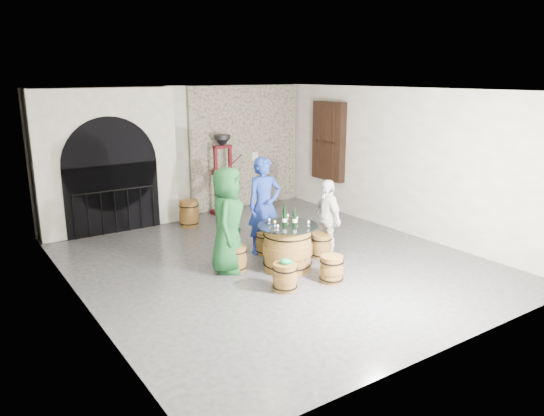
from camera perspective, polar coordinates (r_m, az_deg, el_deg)
ground at (r=9.94m, az=-0.04°, el=-5.84°), size 8.00×8.00×0.00m
wall_back at (r=12.96m, az=-10.05°, el=6.09°), size 8.00×0.00×8.00m
wall_front at (r=6.67m, az=19.60°, el=-2.57°), size 8.00×0.00×8.00m
wall_left at (r=8.12m, az=-20.95°, el=0.29°), size 0.00×8.00×8.00m
wall_right at (r=11.79m, az=14.25°, el=5.03°), size 0.00×8.00×8.00m
ceiling at (r=9.32m, az=-0.04°, el=12.93°), size 8.00×8.00×0.00m
stone_facing_panel at (r=13.73m, az=-3.05°, el=6.76°), size 3.20×0.12×3.18m
arched_opening at (r=12.07m, az=-17.79°, el=4.91°), size 3.10×0.60×3.19m
shuttered_window at (r=13.38m, az=6.26°, el=7.35°), size 0.23×1.10×2.00m
barrel_table at (r=9.38m, az=1.74°, el=-4.40°), size 1.10×1.10×0.84m
barrel_stool_left at (r=9.41m, az=-4.03°, el=-5.58°), size 0.42×0.42×0.47m
barrel_stool_far at (r=10.25m, az=-0.68°, el=-3.83°), size 0.42×0.42×0.47m
barrel_stool_right at (r=10.11m, az=5.46°, el=-4.16°), size 0.42×0.42×0.47m
barrel_stool_near_right at (r=8.95m, az=6.61°, el=-6.73°), size 0.42×0.42×0.47m
barrel_stool_near_left at (r=8.56m, az=1.44°, el=-7.64°), size 0.42×0.42×0.47m
green_cap at (r=8.47m, az=1.48°, el=-5.92°), size 0.23×0.18×0.10m
person_green at (r=9.19m, az=-4.95°, el=-1.34°), size 1.06×1.11×1.91m
person_blue at (r=10.11m, az=-0.87°, el=0.25°), size 0.76×0.56×1.93m
person_white at (r=10.07m, az=6.13°, el=-1.09°), size 0.53×0.94×1.52m
wine_bottle_left at (r=9.19m, az=1.40°, el=-1.17°), size 0.08×0.08×0.32m
wine_bottle_center at (r=9.17m, az=2.53°, el=-1.21°), size 0.08×0.08×0.32m
wine_bottle_right at (r=9.41m, az=1.39°, el=-0.79°), size 0.08×0.08×0.32m
tasting_glass_a at (r=8.95m, az=0.63°, el=-2.15°), size 0.05×0.05×0.10m
tasting_glass_b at (r=9.45m, az=2.78°, el=-1.27°), size 0.05×0.05×0.10m
tasting_glass_c at (r=9.33m, az=-0.32°, el=-1.46°), size 0.05×0.05×0.10m
tasting_glass_d at (r=9.61m, az=1.75°, el=-0.97°), size 0.05×0.05×0.10m
tasting_glass_e at (r=9.21m, az=4.05°, el=-1.70°), size 0.05×0.05×0.10m
tasting_glass_f at (r=9.19m, az=0.30°, el=-1.69°), size 0.05×0.05×0.10m
side_barrel at (r=12.18m, az=-9.17°, el=-0.62°), size 0.47×0.47×0.63m
corking_press at (r=12.98m, az=-5.44°, el=4.35°), size 0.84×0.48×2.02m
control_box at (r=13.83m, az=-1.97°, el=5.78°), size 0.18×0.10×0.22m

